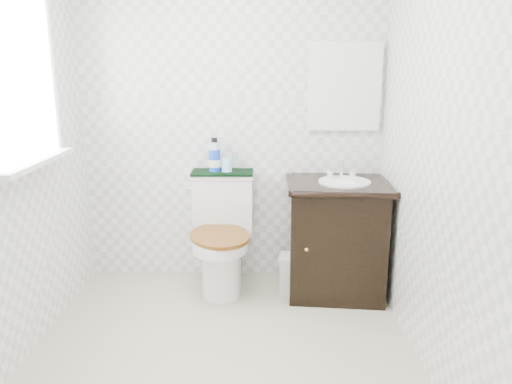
{
  "coord_description": "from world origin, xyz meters",
  "views": [
    {
      "loc": [
        0.23,
        -2.45,
        1.6
      ],
      "look_at": [
        0.18,
        0.75,
        0.78
      ],
      "focal_mm": 35.0,
      "sensor_mm": 36.0,
      "label": 1
    }
  ],
  "objects_px": {
    "toilet": "(222,240)",
    "mouthwash_bottle": "(215,156)",
    "vanity": "(337,235)",
    "trash_bin": "(293,274)",
    "cup": "(227,165)"
  },
  "relations": [
    {
      "from": "trash_bin",
      "to": "cup",
      "type": "distance_m",
      "value": 0.92
    },
    {
      "from": "toilet",
      "to": "trash_bin",
      "type": "distance_m",
      "value": 0.57
    },
    {
      "from": "trash_bin",
      "to": "toilet",
      "type": "bearing_deg",
      "value": 167.96
    },
    {
      "from": "toilet",
      "to": "mouthwash_bottle",
      "type": "distance_m",
      "value": 0.62
    },
    {
      "from": "toilet",
      "to": "vanity",
      "type": "relative_size",
      "value": 0.91
    },
    {
      "from": "toilet",
      "to": "mouthwash_bottle",
      "type": "relative_size",
      "value": 3.43
    },
    {
      "from": "toilet",
      "to": "cup",
      "type": "height_order",
      "value": "cup"
    },
    {
      "from": "vanity",
      "to": "trash_bin",
      "type": "xyz_separation_m",
      "value": [
        -0.31,
        -0.05,
        -0.28
      ]
    },
    {
      "from": "cup",
      "to": "mouthwash_bottle",
      "type": "bearing_deg",
      "value": 173.64
    },
    {
      "from": "vanity",
      "to": "mouthwash_bottle",
      "type": "height_order",
      "value": "mouthwash_bottle"
    },
    {
      "from": "toilet",
      "to": "mouthwash_bottle",
      "type": "xyz_separation_m",
      "value": [
        -0.05,
        0.13,
        0.6
      ]
    },
    {
      "from": "mouthwash_bottle",
      "to": "vanity",
      "type": "bearing_deg",
      "value": -12.51
    },
    {
      "from": "mouthwash_bottle",
      "to": "trash_bin",
      "type": "bearing_deg",
      "value": -23.05
    },
    {
      "from": "vanity",
      "to": "mouthwash_bottle",
      "type": "bearing_deg",
      "value": 167.49
    },
    {
      "from": "trash_bin",
      "to": "cup",
      "type": "height_order",
      "value": "cup"
    }
  ]
}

